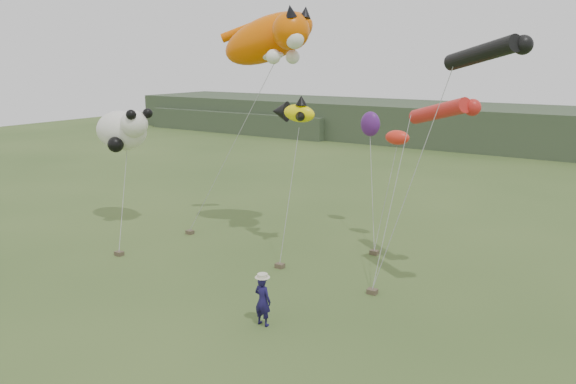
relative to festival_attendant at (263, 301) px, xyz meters
The scene contains 9 objects.
ground 2.44m from the festival_attendant, behind, with size 120.00×120.00×0.00m, color #385123.
headland 45.11m from the festival_attendant, 96.87° to the left, with size 90.00×13.00×4.00m.
festival_attendant is the anchor object (origin of this frame).
sandbag_anchors 6.38m from the festival_attendant, 126.10° to the left, with size 11.79×6.72×0.19m.
cat_kite 12.86m from the festival_attendant, 122.18° to the left, with size 5.89×3.62×3.41m.
fish_kite 9.46m from the festival_attendant, 115.43° to the left, with size 2.45×1.62×1.23m.
tube_kites 10.45m from the festival_attendant, 57.56° to the left, with size 5.26×4.57×3.42m.
panda_kite 14.76m from the festival_attendant, 156.20° to the left, with size 3.64×2.36×2.27m.
misc_kites 12.18m from the festival_attendant, 95.07° to the left, with size 3.18×2.22×1.31m.
Camera 1 is at (12.39, -14.08, 8.65)m, focal length 35.00 mm.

